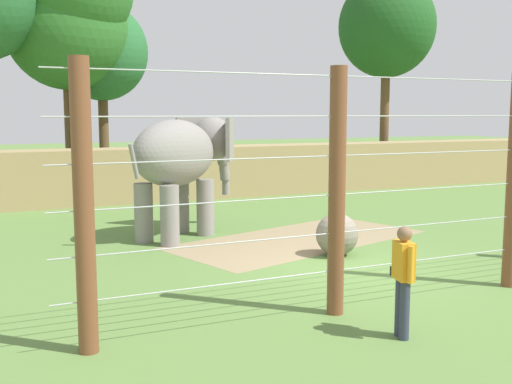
{
  "coord_description": "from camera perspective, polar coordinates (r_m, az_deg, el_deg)",
  "views": [
    {
      "loc": [
        -7.03,
        -10.69,
        3.28
      ],
      "look_at": [
        -0.98,
        2.61,
        1.4
      ],
      "focal_mm": 42.79,
      "sensor_mm": 36.0,
      "label": 1
    }
  ],
  "objects": [
    {
      "name": "dirt_patch",
      "position": [
        16.1,
        3.97,
        -4.43
      ],
      "size": [
        7.51,
        5.08,
        0.01
      ],
      "primitive_type": "cube",
      "rotation": [
        0.0,
        0.0,
        0.3
      ],
      "color": "#937F5B",
      "rests_on": "ground"
    },
    {
      "name": "tree_far_right",
      "position": [
        31.43,
        12.13,
        14.81
      ],
      "size": [
        4.7,
        4.7,
        9.97
      ],
      "color": "brown",
      "rests_on": "ground"
    },
    {
      "name": "enrichment_ball",
      "position": [
        14.31,
        7.59,
        -3.96
      ],
      "size": [
        0.99,
        0.99,
        0.99
      ],
      "primitive_type": "sphere",
      "color": "gray",
      "rests_on": "ground"
    },
    {
      "name": "embankment_wall",
      "position": [
        23.84,
        -7.22,
        1.79
      ],
      "size": [
        36.0,
        1.8,
        2.0
      ],
      "primitive_type": "cube",
      "color": "tan",
      "rests_on": "ground"
    },
    {
      "name": "ground_plane",
      "position": [
        13.21,
        8.63,
        -7.13
      ],
      "size": [
        120.0,
        120.0,
        0.0
      ],
      "primitive_type": "plane",
      "color": "#5B7F3D"
    },
    {
      "name": "elephant",
      "position": [
        16.29,
        -6.91,
        3.19
      ],
      "size": [
        3.82,
        3.27,
        3.2
      ],
      "color": "gray",
      "rests_on": "ground"
    },
    {
      "name": "cable_fence",
      "position": [
        11.02,
        15.85,
        0.5
      ],
      "size": [
        12.57,
        0.27,
        4.03
      ],
      "color": "brown",
      "rests_on": "ground"
    },
    {
      "name": "zookeeper",
      "position": [
        9.22,
        13.6,
        -7.68
      ],
      "size": [
        0.3,
        0.59,
        1.67
      ],
      "color": "#33384C",
      "rests_on": "ground"
    },
    {
      "name": "tree_behind_wall",
      "position": [
        27.77,
        -17.34,
        14.59
      ],
      "size": [
        5.13,
        5.13,
        9.66
      ],
      "color": "brown",
      "rests_on": "ground"
    },
    {
      "name": "tree_left_of_centre",
      "position": [
        28.97,
        -14.26,
        12.51
      ],
      "size": [
        4.16,
        4.16,
        8.23
      ],
      "color": "brown",
      "rests_on": "ground"
    }
  ]
}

